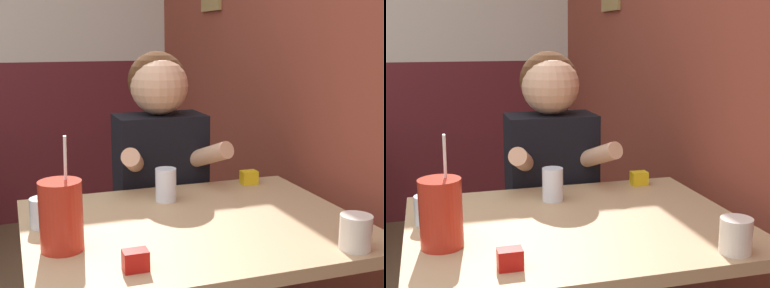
{
  "view_description": "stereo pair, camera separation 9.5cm",
  "coord_description": "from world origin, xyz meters",
  "views": [
    {
      "loc": [
        0.24,
        -1.04,
        1.27
      ],
      "look_at": [
        0.79,
        0.54,
        0.93
      ],
      "focal_mm": 50.0,
      "sensor_mm": 36.0,
      "label": 1
    },
    {
      "loc": [
        0.33,
        -1.07,
        1.27
      ],
      "look_at": [
        0.79,
        0.54,
        0.93
      ],
      "focal_mm": 50.0,
      "sensor_mm": 36.0,
      "label": 2
    }
  ],
  "objects": [
    {
      "name": "glass_near_pitcher",
      "position": [
        0.72,
        0.61,
        0.78
      ],
      "size": [
        0.07,
        0.07,
        0.11
      ],
      "color": "silver",
      "rests_on": "main_table"
    },
    {
      "name": "cocktail_pitcher",
      "position": [
        0.35,
        0.3,
        0.82
      ],
      "size": [
        0.11,
        0.11,
        0.3
      ],
      "color": "#B22819",
      "rests_on": "main_table"
    },
    {
      "name": "glass_far_side",
      "position": [
        1.07,
        0.05,
        0.77
      ],
      "size": [
        0.08,
        0.08,
        0.09
      ],
      "color": "silver",
      "rests_on": "main_table"
    },
    {
      "name": "glass_center",
      "position": [
        0.36,
        0.41,
        0.78
      ],
      "size": [
        0.07,
        0.07,
        0.1
      ],
      "color": "silver",
      "rests_on": "main_table"
    },
    {
      "name": "brick_wall_right",
      "position": [
        1.36,
        1.34,
        1.35
      ],
      "size": [
        0.08,
        4.67,
        2.7
      ],
      "color": "brown",
      "rests_on": "ground_plane"
    },
    {
      "name": "condiment_ketchup",
      "position": [
        0.5,
        0.11,
        0.75
      ],
      "size": [
        0.06,
        0.04,
        0.05
      ],
      "color": "#B7140F",
      "rests_on": "main_table"
    },
    {
      "name": "main_table",
      "position": [
        0.74,
        0.39,
        0.66
      ],
      "size": [
        0.99,
        0.79,
        0.73
      ],
      "color": "tan",
      "rests_on": "ground_plane"
    },
    {
      "name": "person_seated",
      "position": [
        0.79,
        0.91,
        0.66
      ],
      "size": [
        0.42,
        0.42,
        1.22
      ],
      "color": "black",
      "rests_on": "ground_plane"
    },
    {
      "name": "condiment_mustard",
      "position": [
        1.08,
        0.71,
        0.75
      ],
      "size": [
        0.06,
        0.04,
        0.05
      ],
      "color": "yellow",
      "rests_on": "main_table"
    },
    {
      "name": "glass_by_brick",
      "position": [
        0.32,
        0.49,
        0.77
      ],
      "size": [
        0.08,
        0.08,
        0.09
      ],
      "color": "silver",
      "rests_on": "main_table"
    }
  ]
}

